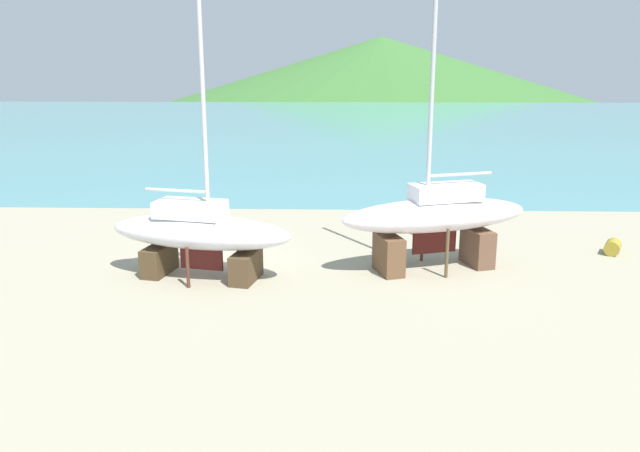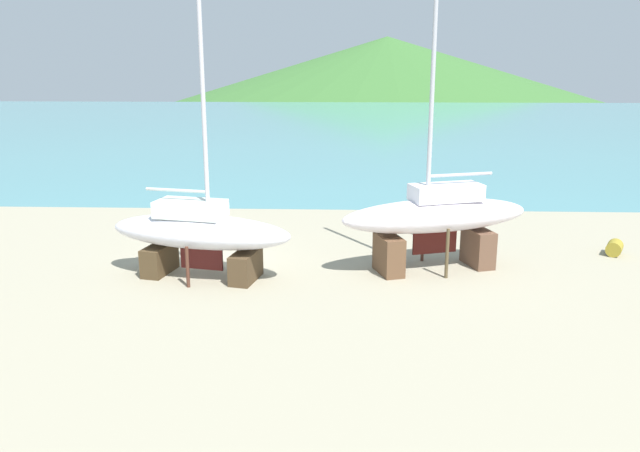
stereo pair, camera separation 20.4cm
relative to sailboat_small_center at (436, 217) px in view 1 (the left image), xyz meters
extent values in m
plane|color=#A19980|center=(-8.06, -2.34, -1.91)|extent=(46.71, 46.71, 0.00)
cube|color=teal|center=(-8.06, 51.62, -1.91)|extent=(172.02, 84.56, 0.01)
cone|color=#3B6E31|center=(6.33, 137.52, -1.91)|extent=(171.51, 171.51, 25.47)
cube|color=brown|center=(-1.69, -0.53, -1.24)|extent=(1.11, 1.62, 1.36)
cube|color=brown|center=(1.64, 0.52, -1.24)|extent=(1.11, 1.62, 1.36)
cylinder|color=brown|center=(0.28, -0.98, -1.03)|extent=(0.12, 0.12, 1.77)
cylinder|color=brown|center=(-0.33, 0.96, -1.03)|extent=(0.12, 0.12, 1.77)
ellipsoid|color=white|center=(-0.03, -0.01, 0.08)|extent=(7.21, 3.86, 1.16)
cube|color=#491512|center=(-0.03, -0.01, -0.90)|extent=(1.62, 0.58, 0.81)
cube|color=white|center=(0.31, 0.10, 0.90)|extent=(2.73, 1.81, 0.58)
cylinder|color=#B8B9C1|center=(-0.36, -0.11, 4.52)|extent=(0.16, 0.16, 7.83)
cylinder|color=silver|center=(0.81, 0.25, 1.51)|extent=(2.36, 0.84, 0.11)
cube|color=#4B3823|center=(-6.63, -1.51, -1.41)|extent=(1.02, 1.73, 1.01)
cube|color=#493721|center=(-9.80, -0.84, -1.41)|extent=(1.02, 1.73, 1.01)
cylinder|color=brown|center=(-7.98, -0.08, -1.21)|extent=(0.12, 0.12, 1.40)
cylinder|color=#502E21|center=(-8.44, -2.27, -1.21)|extent=(0.12, 0.12, 1.40)
ellipsoid|color=silver|center=(-8.21, -1.17, -0.29)|extent=(6.77, 3.32, 1.13)
cube|color=#511A18|center=(-8.21, -1.17, -1.25)|extent=(1.54, 0.40, 0.79)
cube|color=white|center=(-8.53, -1.11, 0.50)|extent=(2.54, 1.67, 0.56)
cylinder|color=silver|center=(-7.89, -1.24, 4.91)|extent=(0.15, 0.15, 9.38)
cylinder|color=silver|center=(-9.01, -1.01, 1.12)|extent=(2.24, 0.57, 0.11)
cube|color=maroon|center=(0.06, 4.49, -1.48)|extent=(0.36, 0.39, 0.87)
cube|color=navy|center=(0.06, 4.49, -0.73)|extent=(0.45, 0.50, 0.62)
sphere|color=#936754|center=(0.06, 4.49, -0.31)|extent=(0.22, 0.22, 0.22)
cylinder|color=olive|center=(7.20, 2.01, -1.63)|extent=(0.87, 0.96, 0.58)
camera|label=1|loc=(-3.43, -22.28, 5.44)|focal=36.04mm
camera|label=2|loc=(-3.23, -22.27, 5.44)|focal=36.04mm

